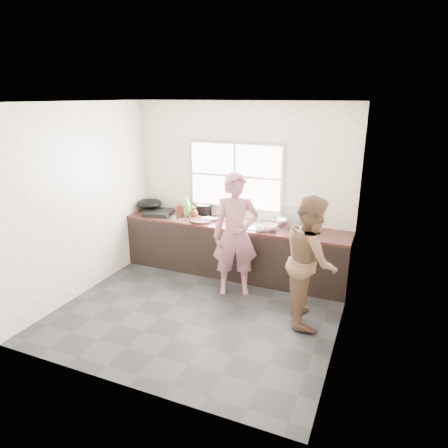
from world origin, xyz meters
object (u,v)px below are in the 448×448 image
at_px(plate_food, 195,217).
at_px(wok, 149,204).
at_px(woman, 236,239).
at_px(cutting_board, 201,221).
at_px(bowl_held, 260,229).
at_px(glass_jar, 199,212).
at_px(bottle_green, 187,207).
at_px(dish_rack, 292,219).
at_px(pot_lid_left, 158,210).
at_px(person_side, 310,260).
at_px(black_pot, 204,210).
at_px(bottle_brown_short, 194,213).
at_px(bowl_crabs, 269,228).
at_px(burner, 159,213).
at_px(pot_lid_right, 176,218).
at_px(bottle_brown_tall, 180,209).
at_px(bowl_mince, 207,219).

bearing_deg(plate_food, wok, 178.44).
bearing_deg(woman, cutting_board, 126.46).
height_order(bowl_held, glass_jar, glass_jar).
relative_size(cutting_board, bowl_held, 1.91).
bearing_deg(woman, bottle_green, 126.88).
distance_m(dish_rack, pot_lid_left, 2.36).
height_order(person_side, glass_jar, person_side).
relative_size(woman, glass_jar, 16.72).
distance_m(black_pot, bottle_brown_short, 0.22).
xyz_separation_m(glass_jar, wok, (-0.87, -0.17, 0.09)).
relative_size(bowl_crabs, burner, 0.48).
xyz_separation_m(person_side, pot_lid_right, (-2.37, 0.83, 0.04)).
bearing_deg(bottle_brown_short, bottle_brown_tall, 171.56).
bearing_deg(pot_lid_left, pot_lid_right, -27.28).
relative_size(cutting_board, pot_lid_right, 1.36).
bearing_deg(plate_food, bowl_held, -11.64).
xyz_separation_m(bowl_crabs, bottle_brown_tall, (-1.59, 0.17, 0.08)).
distance_m(bottle_green, pot_lid_right, 0.26).
height_order(plate_food, wok, wok).
xyz_separation_m(woman, glass_jar, (-0.97, 0.81, 0.08)).
height_order(cutting_board, black_pot, black_pot).
bearing_deg(person_side, pot_lid_left, 51.56).
distance_m(cutting_board, bowl_mince, 0.10).
distance_m(plate_food, pot_lid_left, 0.79).
bearing_deg(bottle_brown_short, black_pot, 67.51).
bearing_deg(bottle_brown_tall, bowl_mince, -11.84).
xyz_separation_m(person_side, wok, (-2.97, 0.99, 0.18)).
height_order(dish_rack, pot_lid_right, dish_rack).
height_order(bottle_brown_short, pot_lid_right, bottle_brown_short).
bearing_deg(bowl_mince, bottle_brown_tall, 168.16).
bearing_deg(burner, pot_lid_right, -9.82).
distance_m(bowl_crabs, dish_rack, 0.39).
relative_size(burner, pot_lid_right, 1.68).
xyz_separation_m(woman, bowl_crabs, (0.34, 0.47, 0.06)).
relative_size(bowl_mince, glass_jar, 1.92).
height_order(bottle_brown_tall, glass_jar, bottle_brown_tall).
bearing_deg(bowl_crabs, black_pot, 164.53).
height_order(black_pot, pot_lid_right, black_pot).
xyz_separation_m(dish_rack, pot_lid_left, (-2.36, 0.01, -0.13)).
xyz_separation_m(bowl_held, bottle_green, (-1.36, 0.28, 0.13)).
xyz_separation_m(bottle_green, bottle_brown_tall, (-0.13, -0.01, -0.05)).
bearing_deg(bottle_brown_short, plate_food, 38.05).
bearing_deg(pot_lid_right, bottle_brown_tall, 92.32).
bearing_deg(bottle_brown_tall, person_side, -22.71).
height_order(bowl_crabs, bottle_brown_short, bottle_brown_short).
xyz_separation_m(burner, pot_lid_right, (0.36, -0.06, -0.03)).
bearing_deg(bowl_held, wok, 172.60).
height_order(person_side, cutting_board, person_side).
bearing_deg(bottle_green, bowl_crabs, -7.11).
height_order(cutting_board, bowl_mince, bowl_mince).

